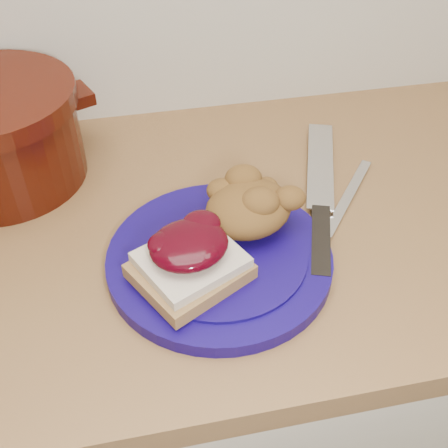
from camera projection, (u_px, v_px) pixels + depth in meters
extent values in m
cube|color=beige|center=(191.00, 402.00, 1.09)|extent=(4.00, 0.60, 0.86)
cylinder|color=#100654|center=(219.00, 259.00, 0.71)|extent=(0.37, 0.37, 0.02)
cube|color=olive|center=(190.00, 271.00, 0.66)|extent=(0.16, 0.15, 0.02)
cube|color=beige|center=(191.00, 260.00, 0.66)|extent=(0.14, 0.14, 0.01)
ellipsoid|color=black|center=(189.00, 245.00, 0.65)|extent=(0.12, 0.12, 0.03)
ellipsoid|color=brown|center=(248.00, 209.00, 0.72)|extent=(0.15, 0.14, 0.06)
cube|color=black|center=(320.00, 244.00, 0.73)|extent=(0.07, 0.13, 0.02)
cube|color=silver|center=(320.00, 164.00, 0.86)|extent=(0.11, 0.22, 0.00)
cube|color=silver|center=(348.00, 196.00, 0.81)|extent=(0.13, 0.16, 0.00)
cube|color=#360D05|center=(79.00, 95.00, 0.85)|extent=(0.05, 0.06, 0.02)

